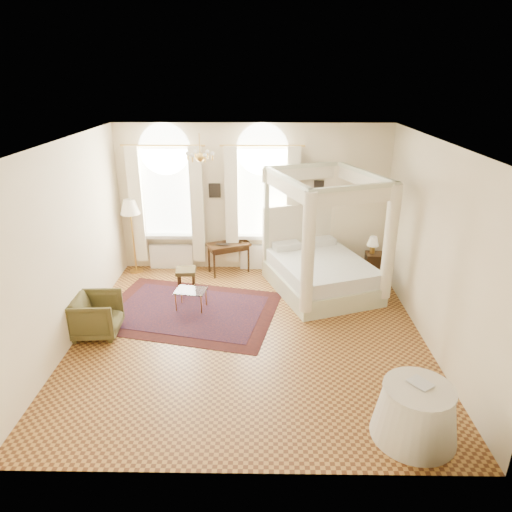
{
  "coord_description": "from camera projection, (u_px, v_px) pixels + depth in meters",
  "views": [
    {
      "loc": [
        0.21,
        -6.92,
        4.27
      ],
      "look_at": [
        0.1,
        0.4,
        1.33
      ],
      "focal_mm": 32.0,
      "sensor_mm": 36.0,
      "label": 1
    }
  ],
  "objects": [
    {
      "name": "ground",
      "position": [
        250.0,
        334.0,
        8.02
      ],
      "size": [
        6.0,
        6.0,
        0.0
      ],
      "primitive_type": "plane",
      "color": "#A87330",
      "rests_on": "ground"
    },
    {
      "name": "nightstand",
      "position": [
        375.0,
        266.0,
        10.07
      ],
      "size": [
        0.44,
        0.41,
        0.6
      ],
      "primitive_type": "cube",
      "rotation": [
        0.0,
        0.0,
        -0.07
      ],
      "color": "#341E0E",
      "rests_on": "ground"
    },
    {
      "name": "room_walls",
      "position": [
        249.0,
        227.0,
        7.28
      ],
      "size": [
        6.0,
        6.0,
        6.0
      ],
      "color": "#FFEBC2",
      "rests_on": "ground"
    },
    {
      "name": "laptop",
      "position": [
        223.0,
        244.0,
        10.2
      ],
      "size": [
        0.33,
        0.23,
        0.02
      ],
      "primitive_type": "imported",
      "rotation": [
        0.0,
        0.0,
        3.03
      ],
      "color": "black",
      "rests_on": "writing_desk"
    },
    {
      "name": "armchair",
      "position": [
        96.0,
        315.0,
        7.91
      ],
      "size": [
        0.84,
        0.82,
        0.73
      ],
      "primitive_type": "imported",
      "rotation": [
        0.0,
        0.0,
        1.63
      ],
      "color": "#453E1D",
      "rests_on": "ground"
    },
    {
      "name": "window_left",
      "position": [
        168.0,
        207.0,
        10.15
      ],
      "size": [
        1.62,
        0.27,
        3.29
      ],
      "color": "white",
      "rests_on": "room_walls"
    },
    {
      "name": "writing_desk",
      "position": [
        229.0,
        248.0,
        10.3
      ],
      "size": [
        1.05,
        0.83,
        0.7
      ],
      "color": "#341E0E",
      "rests_on": "ground"
    },
    {
      "name": "stool",
      "position": [
        186.0,
        273.0,
        9.55
      ],
      "size": [
        0.43,
        0.43,
        0.46
      ],
      "color": "#4C3D20",
      "rests_on": "ground"
    },
    {
      "name": "window_right",
      "position": [
        262.0,
        208.0,
        10.12
      ],
      "size": [
        1.62,
        0.27,
        3.29
      ],
      "color": "white",
      "rests_on": "room_walls"
    },
    {
      "name": "chandelier",
      "position": [
        200.0,
        156.0,
        8.05
      ],
      "size": [
        0.51,
        0.45,
        0.5
      ],
      "color": "gold",
      "rests_on": "room_walls"
    },
    {
      "name": "wall_pictures",
      "position": [
        257.0,
        189.0,
        10.06
      ],
      "size": [
        2.54,
        0.03,
        0.39
      ],
      "color": "black",
      "rests_on": "room_walls"
    },
    {
      "name": "book",
      "position": [
        415.0,
        386.0,
        5.53
      ],
      "size": [
        0.33,
        0.35,
        0.03
      ],
      "primitive_type": "imported",
      "rotation": [
        0.0,
        0.0,
        0.61
      ],
      "color": "black",
      "rests_on": "side_table"
    },
    {
      "name": "side_table",
      "position": [
        416.0,
        412.0,
        5.66
      ],
      "size": [
        1.06,
        1.06,
        0.73
      ],
      "color": "white",
      "rests_on": "ground"
    },
    {
      "name": "nightstand_lamp",
      "position": [
        373.0,
        242.0,
        9.92
      ],
      "size": [
        0.26,
        0.26,
        0.38
      ],
      "color": "gold",
      "rests_on": "nightstand"
    },
    {
      "name": "canopy_bed",
      "position": [
        322.0,
        266.0,
        9.43
      ],
      "size": [
        2.51,
        2.76,
        2.49
      ],
      "color": "beige",
      "rests_on": "ground"
    },
    {
      "name": "coffee_table",
      "position": [
        191.0,
        292.0,
        8.76
      ],
      "size": [
        0.64,
        0.5,
        0.4
      ],
      "color": "silver",
      "rests_on": "ground"
    },
    {
      "name": "oriental_rug",
      "position": [
        189.0,
        311.0,
        8.8
      ],
      "size": [
        3.68,
        2.99,
        0.01
      ],
      "color": "#40150F",
      "rests_on": "ground"
    },
    {
      "name": "floor_lamp",
      "position": [
        130.0,
        211.0,
        10.01
      ],
      "size": [
        0.44,
        0.44,
        1.71
      ],
      "color": "gold",
      "rests_on": "ground"
    }
  ]
}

